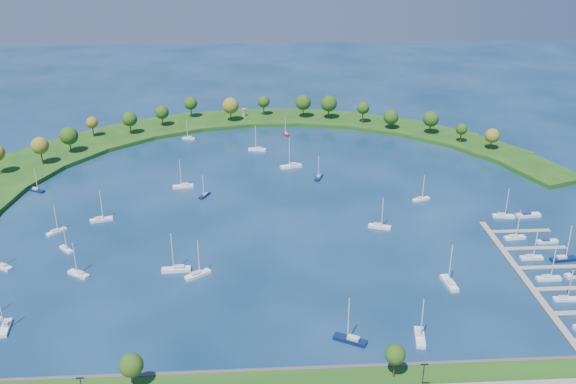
{
  "coord_description": "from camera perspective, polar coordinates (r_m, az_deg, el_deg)",
  "views": [
    {
      "loc": [
        -9.44,
        -234.26,
        109.53
      ],
      "look_at": [
        5.0,
        5.0,
        4.0
      ],
      "focal_mm": 39.88,
      "sensor_mm": 36.0,
      "label": 1
    }
  ],
  "objects": [
    {
      "name": "moored_boat_16",
      "position": [
        235.41,
        -24.18,
        -6.01
      ],
      "size": [
        8.18,
        6.1,
        11.98
      ],
      "rotation": [
        0.0,
        0.0,
        2.61
      ],
      "color": "white",
      "rests_on": "ground"
    },
    {
      "name": "docked_boat_6",
      "position": [
        235.59,
        20.88,
        -5.41
      ],
      "size": [
        7.73,
        2.19,
        11.34
      ],
      "rotation": [
        0.0,
        0.0,
        0.0
      ],
      "color": "white",
      "rests_on": "ground"
    },
    {
      "name": "moored_boat_1",
      "position": [
        256.66,
        -16.33,
        -2.3
      ],
      "size": [
        8.91,
        4.87,
        12.62
      ],
      "rotation": [
        0.0,
        0.0,
        0.31
      ],
      "color": "white",
      "rests_on": "ground"
    },
    {
      "name": "docked_boat_10",
      "position": [
        262.97,
        18.64,
        -1.97
      ],
      "size": [
        8.5,
        3.56,
        12.11
      ],
      "rotation": [
        0.0,
        0.0,
        -0.16
      ],
      "color": "white",
      "rests_on": "ground"
    },
    {
      "name": "docked_boat_7",
      "position": [
        238.61,
        23.35,
        -5.44
      ],
      "size": [
        9.33,
        3.54,
        13.38
      ],
      "rotation": [
        0.0,
        0.0,
        0.11
      ],
      "color": "#0A1A43",
      "rests_on": "ground"
    },
    {
      "name": "breakwater_trees",
      "position": [
        337.69,
        -3.75,
        6.65
      ],
      "size": [
        237.0,
        90.09,
        13.92
      ],
      "color": "#382314",
      "rests_on": "breakwater"
    },
    {
      "name": "moored_boat_6",
      "position": [
        186.3,
        11.68,
        -12.46
      ],
      "size": [
        4.0,
        9.41,
        13.4
      ],
      "rotation": [
        0.0,
        0.0,
        4.55
      ],
      "color": "white",
      "rests_on": "ground"
    },
    {
      "name": "breakwater",
      "position": [
        305.32,
        -10.17,
        2.55
      ],
      "size": [
        286.74,
        247.64,
        2.0
      ],
      "color": "#1C4612",
      "rests_on": "ground"
    },
    {
      "name": "docked_boat_11",
      "position": [
        266.95,
        20.61,
        -1.92
      ],
      "size": [
        9.78,
        3.49,
        1.96
      ],
      "rotation": [
        0.0,
        0.0,
        0.08
      ],
      "color": "white",
      "rests_on": "ground"
    },
    {
      "name": "moored_boat_0",
      "position": [
        212.54,
        -8.07,
        -7.23
      ],
      "size": [
        8.67,
        7.07,
        12.99
      ],
      "rotation": [
        0.0,
        0.0,
        0.61
      ],
      "color": "white",
      "rests_on": "ground"
    },
    {
      "name": "moored_boat_17",
      "position": [
        269.53,
        -7.45,
        -0.23
      ],
      "size": [
        4.74,
        6.77,
        9.79
      ],
      "rotation": [
        0.0,
        0.0,
        4.23
      ],
      "color": "#0A1A43",
      "rests_on": "ground"
    },
    {
      "name": "moored_boat_7",
      "position": [
        339.82,
        -8.85,
        4.82
      ],
      "size": [
        6.94,
        3.26,
        9.85
      ],
      "rotation": [
        0.0,
        0.0,
        2.93
      ],
      "color": "white",
      "rests_on": "ground"
    },
    {
      "name": "dock_system",
      "position": [
        225.64,
        22.07,
        -7.11
      ],
      "size": [
        24.28,
        82.0,
        1.6
      ],
      "color": "gray",
      "rests_on": "ground"
    },
    {
      "name": "moored_boat_10",
      "position": [
        319.56,
        -2.74,
        3.87
      ],
      "size": [
        9.04,
        3.86,
        12.87
      ],
      "rotation": [
        0.0,
        0.0,
        2.98
      ],
      "color": "white",
      "rests_on": "ground"
    },
    {
      "name": "moored_boat_8",
      "position": [
        182.38,
        5.6,
        -12.9
      ],
      "size": [
        9.56,
        6.86,
        13.89
      ],
      "rotation": [
        0.0,
        0.0,
        2.64
      ],
      "color": "#0A1A43",
      "rests_on": "ground"
    },
    {
      "name": "moored_boat_3",
      "position": [
        203.03,
        -23.9,
        -10.91
      ],
      "size": [
        3.34,
        8.55,
        12.24
      ],
      "rotation": [
        0.0,
        0.0,
        4.84
      ],
      "color": "white",
      "rests_on": "ground"
    },
    {
      "name": "moored_boat_15",
      "position": [
        216.44,
        -9.92,
        -6.74
      ],
      "size": [
        9.73,
        3.32,
        14.07
      ],
      "rotation": [
        0.0,
        0.0,
        3.21
      ],
      "color": "white",
      "rests_on": "ground"
    },
    {
      "name": "moored_boat_9",
      "position": [
        212.3,
        14.2,
        -7.81
      ],
      "size": [
        3.77,
        9.8,
        14.04
      ],
      "rotation": [
        0.0,
        0.0,
        1.69
      ],
      "color": "white",
      "rests_on": "ground"
    },
    {
      "name": "harbor_tower",
      "position": [
        367.95,
        -3.97,
        7.08
      ],
      "size": [
        2.6,
        2.6,
        4.46
      ],
      "color": "gray",
      "rests_on": "breakwater"
    },
    {
      "name": "moored_boat_21",
      "position": [
        243.47,
        8.16,
        -2.99
      ],
      "size": [
        8.77,
        4.91,
        12.43
      ],
      "rotation": [
        0.0,
        0.0,
        5.96
      ],
      "color": "white",
      "rests_on": "ground"
    },
    {
      "name": "docked_boat_2",
      "position": [
        215.97,
        23.5,
        -8.66
      ],
      "size": [
        7.35,
        2.42,
        10.66
      ],
      "rotation": [
        0.0,
        0.0,
        -0.05
      ],
      "color": "white",
      "rests_on": "ground"
    },
    {
      "name": "moored_boat_20",
      "position": [
        279.67,
        -9.33,
        0.58
      ],
      "size": [
        9.02,
        3.64,
        12.89
      ],
      "rotation": [
        0.0,
        0.0,
        3.28
      ],
      "color": "white",
      "rests_on": "ground"
    },
    {
      "name": "moored_boat_2",
      "position": [
        252.47,
        -19.96,
        -3.27
      ],
      "size": [
        6.79,
        6.85,
        11.08
      ],
      "rotation": [
        0.0,
        0.0,
        0.79
      ],
      "color": "white",
      "rests_on": "ground"
    },
    {
      "name": "ground",
      "position": [
        258.77,
        -1.04,
        -1.28
      ],
      "size": [
        700.0,
        700.0,
        0.0
      ],
      "primitive_type": "plane",
      "color": "#082645",
      "rests_on": "ground"
    },
    {
      "name": "moored_boat_14",
      "position": [
        269.39,
        11.78,
        -0.56
      ],
      "size": [
        7.68,
        4.68,
        10.93
      ],
      "rotation": [
        0.0,
        0.0,
        0.38
      ],
      "color": "white",
      "rests_on": "ground"
    },
    {
      "name": "moored_boat_19",
      "position": [
        238.72,
        -19.19,
        -4.76
      ],
      "size": [
        5.9,
        6.22,
        9.85
      ],
      "rotation": [
        0.0,
        0.0,
        5.45
      ],
      "color": "white",
      "rests_on": "ground"
    },
    {
      "name": "docked_boat_8",
      "position": [
        247.49,
        19.56,
        -3.77
      ],
      "size": [
        7.95,
        3.03,
        11.4
      ],
      "rotation": [
        0.0,
        0.0,
        0.11
      ],
      "color": "white",
      "rests_on": "ground"
    },
    {
      "name": "moored_boat_18",
      "position": [
        292.41,
        -21.5,
        0.21
      ],
      "size": [
        7.26,
        5.21,
        10.55
      ],
      "rotation": [
        0.0,
        0.0,
        5.78
      ],
      "color": "#0A1A43",
      "rests_on": "ground"
    },
    {
      "name": "moored_boat_13",
      "position": [
        297.62,
        0.28,
        2.37
      ],
      "size": [
        10.37,
        5.44,
        14.68
      ],
      "rotation": [
        0.0,
        0.0,
        3.42
      ],
      "color": "white",
      "rests_on": "ground"
    },
    {
      "name": "docked_boat_4",
      "position": [
        224.99,
        22.21,
        -7.07
      ],
      "size": [
        8.08,
        2.43,
        11.81
      ],
      "rotation": [
        0.0,
        0.0,
        0.02
      ],
      "color": "white",
      "rests_on": "ground"
    },
    {
      "name": "docked_boat_9",
      "position": [
        248.92,
        22.08,
        -4.09
      ],
      "size": [
        7.87,
        2.75,
        1.58
      ],
      "rotation": [
        0.0,
        0.0,
        0.08
      ],
      "color": "white",
      "rests_on": "ground"
    },
    {
      "name": "moored_boat_4",
      "position": [
        285.63,
        2.76,
        1.38
      ],
      "size": [
        4.65,
        7.77,
        11.04
      ],
      "rotation": [
        0.0,
        0.0,
        4.35
      ],
      "color": "#0A1A43",
      "rests_on": "ground"
    },
    {
      "name": "moored_boat_12",
      "position": [
        342.44,
        -0.21,
        5.26
      ],
      "size": [
        3.73,
        6.66,
        9.44
      ],
      "rotation": [
        0.0,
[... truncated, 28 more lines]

